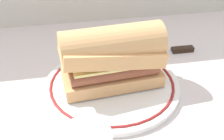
# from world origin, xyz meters

# --- Properties ---
(ground_plane) EXTENTS (1.50, 1.50, 0.00)m
(ground_plane) POSITION_xyz_m (0.00, 0.00, 0.00)
(ground_plane) COLOR beige
(plate) EXTENTS (0.28, 0.28, 0.01)m
(plate) POSITION_xyz_m (-0.03, 0.03, 0.01)
(plate) COLOR white
(plate) RESTS_ON ground_plane
(sausage_sandwich) EXTENTS (0.20, 0.10, 0.12)m
(sausage_sandwich) POSITION_xyz_m (-0.03, 0.03, 0.08)
(sausage_sandwich) COLOR tan
(sausage_sandwich) RESTS_ON plate
(butter_knife) EXTENTS (0.15, 0.02, 0.01)m
(butter_knife) POSITION_xyz_m (0.13, 0.14, 0.00)
(butter_knife) COLOR silver
(butter_knife) RESTS_ON ground_plane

